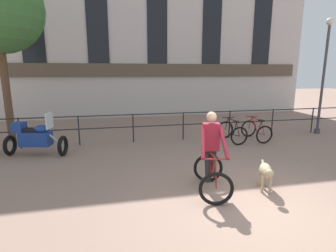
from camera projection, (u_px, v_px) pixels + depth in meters
name	position (u px, v px, depth m)	size (l,w,h in m)	color
ground_plane	(256.00, 208.00, 4.98)	(60.00, 60.00, 0.00)	#8E7060
canal_railing	(183.00, 121.00, 9.81)	(15.05, 0.05, 1.05)	#232326
building_facade	(156.00, 32.00, 14.53)	(18.00, 0.72, 9.43)	beige
cyclist_with_bike	(211.00, 156.00, 5.58)	(0.92, 1.29, 1.70)	black
dog	(266.00, 172.00, 5.63)	(0.44, 0.88, 0.60)	tan
parked_motorcycle	(35.00, 138.00, 7.97)	(1.86, 1.02, 1.35)	black
parked_bicycle_near_lamp	(232.00, 132.00, 9.60)	(0.71, 1.14, 0.86)	black
parked_bicycle_mid_left	(256.00, 131.00, 9.80)	(0.69, 1.13, 0.86)	black
street_lamp	(324.00, 71.00, 10.44)	(0.28, 0.28, 4.56)	#424247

